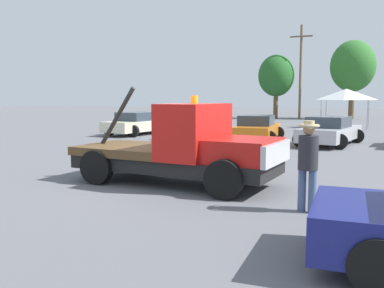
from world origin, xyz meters
TOP-DOWN VIEW (x-y plane):
  - ground_plane at (0.00, 0.00)m, footprint 160.00×160.00m
  - tow_truck at (0.32, -0.02)m, footprint 5.52×2.51m
  - person_near_truck at (3.58, -1.46)m, footprint 0.40×0.40m
  - parked_car_cream at (-8.39, 12.28)m, footprint 2.88×5.07m
  - parked_car_skyblue at (-4.25, 11.25)m, footprint 2.79×4.52m
  - parked_car_orange at (-0.78, 10.98)m, footprint 2.62×4.55m
  - parked_car_silver at (2.70, 10.95)m, footprint 2.93×4.91m
  - canopy_tent_white at (2.54, 22.85)m, footprint 3.10×3.10m
  - tree_left at (-5.14, 34.46)m, footprint 3.68×3.68m
  - tree_center at (2.10, 36.78)m, footprint 4.44×4.44m
  - traffic_cone at (0.59, 2.68)m, footprint 0.40×0.40m
  - utility_pole at (-2.67, 34.30)m, footprint 2.20×0.24m

SIDE VIEW (x-z plane):
  - ground_plane at x=0.00m, z-range 0.00..0.00m
  - traffic_cone at x=0.59m, z-range -0.02..0.53m
  - parked_car_orange at x=-0.78m, z-range -0.02..1.32m
  - parked_car_skyblue at x=-4.25m, z-range -0.02..1.32m
  - parked_car_silver at x=2.70m, z-range -0.02..1.32m
  - parked_car_cream at x=-8.39m, z-range -0.02..1.32m
  - tow_truck at x=0.32m, z-range -0.36..2.15m
  - person_near_truck at x=3.58m, z-range 0.16..1.94m
  - canopy_tent_white at x=2.54m, z-range 1.01..3.83m
  - tree_left at x=-5.14m, z-range 1.12..7.69m
  - utility_pole at x=-2.67m, z-range 0.26..9.63m
  - tree_center at x=2.10m, z-range 1.35..9.28m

